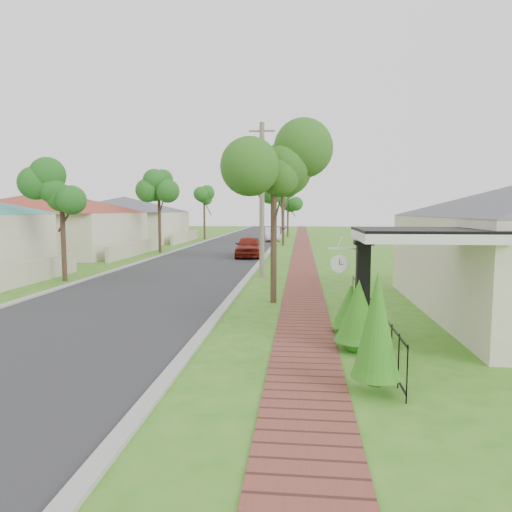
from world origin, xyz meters
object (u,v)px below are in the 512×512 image
at_px(utility_pole, 262,200).
at_px(station_clock, 340,263).
at_px(parked_car_red, 249,246).
at_px(parked_car_white, 272,234).
at_px(porch_post, 362,301).
at_px(near_tree, 274,170).

height_order(utility_pole, station_clock, utility_pole).
xyz_separation_m(parked_car_red, station_clock, (4.48, -19.93, 1.22)).
bearing_deg(parked_car_white, parked_car_red, -96.69).
bearing_deg(parked_car_red, parked_car_white, 84.54).
bearing_deg(station_clock, porch_post, -39.05).
xyz_separation_m(parked_car_red, parked_car_white, (0.57, 16.37, -0.03)).
xyz_separation_m(near_tree, station_clock, (1.86, -4.72, -2.58)).
xyz_separation_m(porch_post, parked_car_white, (-4.40, 36.70, -0.42)).
relative_size(porch_post, parked_car_white, 0.59).
relative_size(near_tree, station_clock, 7.92).
relative_size(parked_car_red, near_tree, 0.76).
bearing_deg(parked_car_white, utility_pole, -92.17).
distance_m(utility_pole, station_clock, 11.14).
distance_m(near_tree, station_clock, 5.69).
relative_size(porch_post, station_clock, 3.51).
distance_m(porch_post, near_tree, 6.58).
bearing_deg(station_clock, parked_car_red, 102.66).
bearing_deg(porch_post, parked_car_red, 103.74).
height_order(parked_car_white, utility_pole, utility_pole).
bearing_deg(utility_pole, porch_post, -73.52).
height_order(near_tree, utility_pole, utility_pole).
relative_size(parked_car_red, utility_pole, 0.59).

